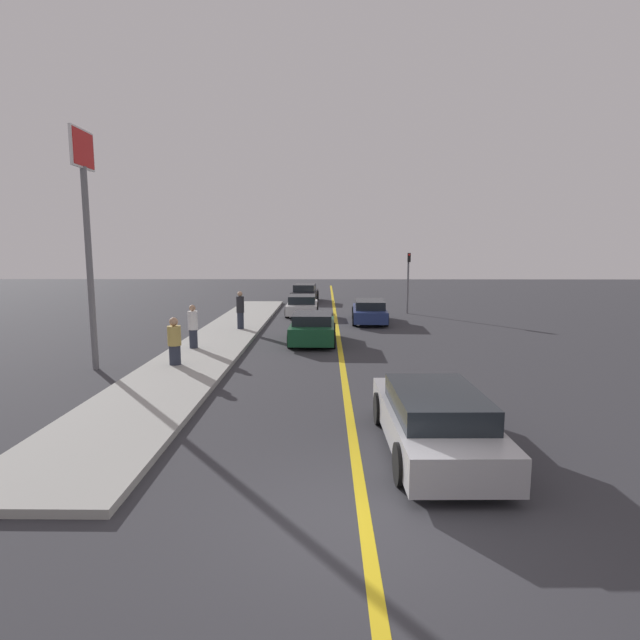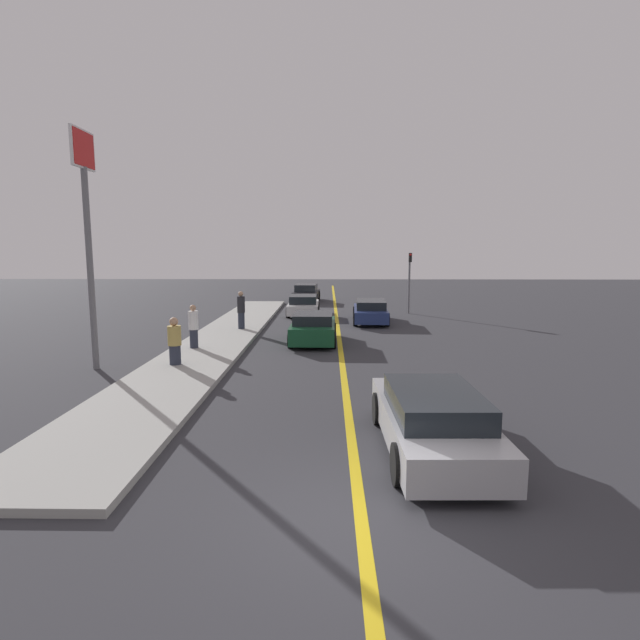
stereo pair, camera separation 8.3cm
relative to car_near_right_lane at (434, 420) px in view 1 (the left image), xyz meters
name	(u,v)px [view 1 (the left image)]	position (x,y,z in m)	size (l,w,h in m)	color
ground_plane	(365,521)	(-1.53, -2.58, -0.63)	(120.00, 120.00, 0.00)	#333338
road_center_line	(337,328)	(-1.53, 15.42, -0.63)	(0.20, 60.00, 0.01)	gold
sidewalk_left	(222,337)	(-6.66, 12.22, -0.55)	(2.84, 29.61, 0.16)	#9E9E99
car_near_right_lane	(434,420)	(0.00, 0.00, 0.00)	(2.00, 4.77, 1.27)	#9E9EA3
car_ahead_center	(313,328)	(-2.64, 11.42, 0.00)	(1.97, 4.08, 1.28)	#144728
car_far_distant	(369,311)	(0.26, 17.42, -0.03)	(2.01, 4.65, 1.22)	navy
car_parked_left_lot	(302,305)	(-3.50, 20.43, -0.04)	(1.91, 4.20, 1.21)	silver
car_oncoming_far	(305,293)	(-3.68, 28.35, 0.02)	(2.05, 4.44, 1.33)	black
pedestrian_near_curb	(174,342)	(-7.04, 6.64, 0.29)	(0.43, 0.43, 1.56)	#282D3D
pedestrian_mid_group	(193,327)	(-7.17, 9.44, 0.35)	(0.37, 0.37, 1.66)	#282D3D
pedestrian_far_standing	(240,310)	(-6.17, 14.17, 0.42)	(0.37, 0.37, 1.79)	#282D3D
traffic_light	(408,276)	(2.94, 21.22, 1.67)	(0.18, 0.40, 3.71)	slate
roadside_sign	(86,205)	(-9.67, 6.63, 4.66)	(0.20, 1.43, 7.59)	slate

